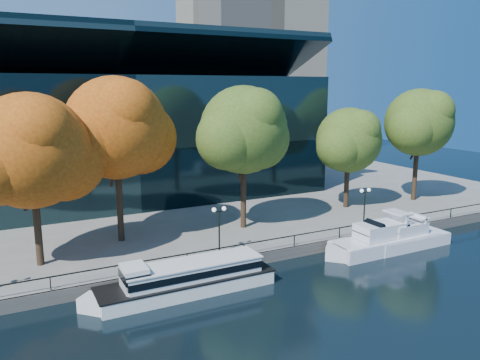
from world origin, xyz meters
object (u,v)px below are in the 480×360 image
tree_3 (245,132)px  tree_4 (350,142)px  lamp_2 (365,199)px  cruiser_far (406,238)px  lamp_1 (219,219)px  tree_5 (420,124)px  cruiser_near (382,240)px  tour_boat (183,278)px  tree_1 (34,153)px  tree_2 (118,130)px

tree_3 → tree_4: bearing=6.7°
lamp_2 → cruiser_far: bearing=-68.2°
lamp_1 → tree_4: bearing=20.5°
cruiser_far → tree_5: size_ratio=0.69×
cruiser_near → tree_3: size_ratio=0.87×
tour_boat → tree_5: 36.81m
cruiser_near → tree_5: size_ratio=0.89×
cruiser_near → tree_1: bearing=164.5°
cruiser_far → tree_4: 13.92m
tree_2 → cruiser_near: bearing=-27.3°
tree_3 → lamp_2: bearing=-29.0°
cruiser_near → tree_5: tree_5 is taller
cruiser_far → tree_5: 18.58m
lamp_1 → tree_1: bearing=163.0°
cruiser_far → tree_3: 18.00m
tour_boat → lamp_2: size_ratio=3.54×
cruiser_near → tree_2: bearing=152.7°
tour_boat → tree_1: bearing=138.0°
tree_1 → lamp_1: size_ratio=3.33×
tree_2 → tree_4: size_ratio=1.28×
tour_boat → tree_3: bearing=43.3°
cruiser_far → tree_3: (-11.83, 9.66, 9.53)m
tree_3 → tree_4: size_ratio=1.21×
cruiser_near → cruiser_far: (2.71, -0.30, -0.12)m
cruiser_near → tree_5: 20.27m
tree_2 → tree_5: bearing=-1.2°
lamp_2 → tree_3: bearing=151.0°
tour_boat → cruiser_far: size_ratio=1.53×
tree_1 → lamp_2: bearing=-8.0°
tree_2 → tree_4: (26.07, 0.25, -2.40)m
cruiser_far → cruiser_near: bearing=173.6°
tour_boat → cruiser_far: 21.90m
cruiser_near → tree_1: tree_1 is taller
tree_1 → tree_5: bearing=3.0°
tree_2 → tree_5: tree_2 is taller
cruiser_far → lamp_1: lamp_1 is taller
tree_2 → lamp_1: bearing=-48.3°
tree_2 → lamp_1: (6.33, -7.12, -7.06)m
tree_1 → tree_4: size_ratio=1.17×
tree_2 → lamp_2: size_ratio=3.65×
tree_5 → lamp_2: tree_5 is taller
cruiser_near → tour_boat: bearing=-179.6°
tree_1 → tour_boat: bearing=-42.0°
cruiser_near → tree_2: 25.53m
cruiser_far → tree_1: size_ratio=0.70×
tree_4 → lamp_1: size_ratio=2.85×
cruiser_near → tree_5: (14.98, 10.02, 9.27)m
tree_2 → tree_1: bearing=-156.7°
tour_boat → lamp_1: size_ratio=3.54×
tour_boat → lamp_1: (4.64, 3.80, 2.83)m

